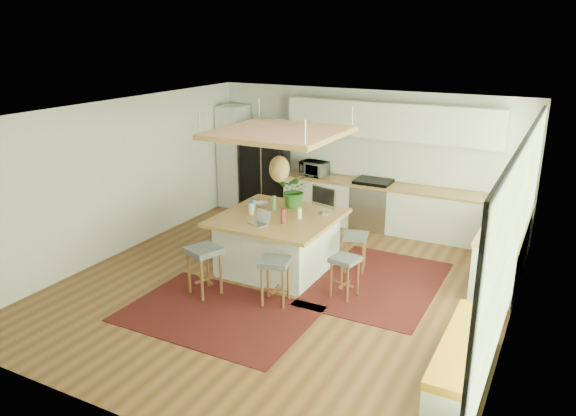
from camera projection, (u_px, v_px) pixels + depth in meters
The scene contains 36 objects.
floor at pixel (285, 285), 8.66m from camera, with size 7.00×7.00×0.00m, color #573219.
ceiling at pixel (284, 112), 7.82m from camera, with size 7.00×7.00×0.00m, color white.
wall_back at pixel (365, 157), 11.19m from camera, with size 6.50×6.50×0.00m, color silver.
wall_front at pixel (113, 300), 5.29m from camera, with size 6.50×6.50×0.00m, color silver.
wall_left at pixel (120, 177), 9.67m from camera, with size 7.00×7.00×0.00m, color silver.
wall_right at pixel (518, 240), 6.81m from camera, with size 7.00×7.00×0.00m, color silver.
window_wall at pixel (515, 235), 6.81m from camera, with size 0.10×6.20×2.60m, color black, non-canonical shape.
pantry at pixel (234, 156), 12.29m from camera, with size 0.55×0.60×2.25m, color silver.
back_counter_base at pixel (384, 208), 10.96m from camera, with size 4.20×0.60×0.88m, color silver.
back_counter_top at pixel (385, 186), 10.82m from camera, with size 4.24×0.64×0.05m, color olive.
backsplash at pixel (391, 160), 10.93m from camera, with size 4.20×0.02×0.80m, color white.
upper_cabinets at pixel (391, 121), 10.55m from camera, with size 4.20×0.34×0.70m, color silver.
range at pixel (372, 204), 11.05m from camera, with size 0.76×0.62×1.00m, color #A5A5AA, non-canonical shape.
right_counter_base at pixel (503, 249), 8.92m from camera, with size 0.60×2.50×0.88m, color silver.
right_counter_top at pixel (507, 222), 8.77m from camera, with size 0.64×2.54×0.05m, color olive.
window_bench at pixel (465, 360), 6.27m from camera, with size 0.52×2.00×0.50m, color silver, non-canonical shape.
ceiling_panel at pixel (279, 150), 8.49m from camera, with size 1.86×1.86×0.80m, color olive, non-canonical shape.
rug_near at pixel (217, 314), 7.78m from camera, with size 2.60×1.80×0.01m, color black.
rug_right at pixel (378, 283), 8.72m from camera, with size 1.80×2.60×0.01m, color black.
fridge at pixel (267, 169), 11.99m from camera, with size 0.96×0.75×1.94m, color black, non-canonical shape.
island at pixel (278, 242), 9.13m from camera, with size 1.85×1.85×0.93m, color olive, non-canonical shape.
stool_near_left at pixel (205, 272), 8.28m from camera, with size 0.44×0.44×0.75m, color #464B4E, non-canonical shape.
stool_near_right at pixel (275, 281), 7.99m from camera, with size 0.41×0.41×0.69m, color #464B4E, non-canonical shape.
stool_right_front at pixel (345, 275), 8.19m from camera, with size 0.38×0.38×0.64m, color #464B4E, non-canonical shape.
stool_right_back at pixel (355, 250), 9.10m from camera, with size 0.38×0.38×0.64m, color #464B4E, non-canonical shape.
stool_left_side at pixel (223, 236), 9.72m from camera, with size 0.37×0.37×0.63m, color #464B4E, non-canonical shape.
laptop at pixel (258, 217), 8.57m from camera, with size 0.30×0.32×0.23m, color #A5A5AA, non-canonical shape.
monitor at pixel (324, 198), 9.02m from camera, with size 0.51×0.18×0.47m, color #A5A5AA, non-canonical shape.
microwave at pixel (314, 167), 11.42m from camera, with size 0.54×0.30×0.37m, color #A5A5AA.
island_plant at pixel (295, 194), 9.37m from camera, with size 0.54×0.60×0.47m, color #1E4C19.
island_bowl at pixel (261, 204), 9.52m from camera, with size 0.22×0.22×0.05m, color white.
island_bottle_0 at pixel (252, 204), 9.29m from camera, with size 0.07×0.07×0.19m, color #3584D4.
island_bottle_1 at pixel (252, 209), 9.01m from camera, with size 0.07×0.07×0.19m, color silver.
island_bottle_2 at pixel (283, 218), 8.60m from camera, with size 0.07×0.07×0.19m, color maroon.
island_bottle_3 at pixel (299, 212), 8.85m from camera, with size 0.07×0.07×0.19m, color white.
island_bottle_4 at pixel (275, 204), 9.26m from camera, with size 0.07×0.07×0.19m, color #53804D.
Camera 1 is at (3.69, -6.94, 3.82)m, focal length 34.55 mm.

